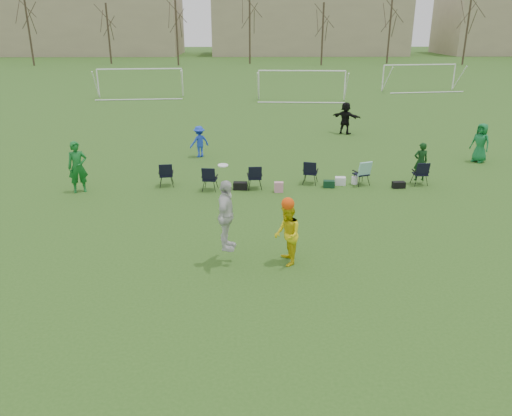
{
  "coord_description": "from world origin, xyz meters",
  "views": [
    {
      "loc": [
        -0.8,
        -11.14,
        6.23
      ],
      "look_at": [
        -0.52,
        2.21,
        1.25
      ],
      "focal_mm": 35.0,
      "sensor_mm": 36.0,
      "label": 1
    }
  ],
  "objects_px": {
    "goal_right": "(420,70)",
    "fielder_blue": "(199,142)",
    "fielder_green_near": "(78,167)",
    "goal_mid": "(302,77)",
    "fielder_green_far": "(481,143)",
    "fielder_black": "(345,118)",
    "center_contest": "(256,224)",
    "goal_left": "(140,75)"
  },
  "relations": [
    {
      "from": "fielder_black",
      "to": "goal_left",
      "type": "relative_size",
      "value": 0.25
    },
    {
      "from": "fielder_green_near",
      "to": "goal_right",
      "type": "xyz_separation_m",
      "value": [
        23.28,
        30.46,
        0.92
      ]
    },
    {
      "from": "fielder_blue",
      "to": "goal_right",
      "type": "height_order",
      "value": "goal_right"
    },
    {
      "from": "fielder_green_near",
      "to": "fielder_black",
      "type": "distance_m",
      "value": 16.28
    },
    {
      "from": "fielder_green_near",
      "to": "goal_left",
      "type": "bearing_deg",
      "value": 74.31
    },
    {
      "from": "fielder_green_far",
      "to": "fielder_black",
      "type": "bearing_deg",
      "value": -178.05
    },
    {
      "from": "fielder_green_far",
      "to": "goal_mid",
      "type": "relative_size",
      "value": 0.25
    },
    {
      "from": "fielder_green_near",
      "to": "goal_mid",
      "type": "xyz_separation_m",
      "value": [
        11.28,
        24.46,
        0.92
      ]
    },
    {
      "from": "goal_left",
      "to": "goal_right",
      "type": "relative_size",
      "value": 1.01
    },
    {
      "from": "fielder_green_far",
      "to": "goal_right",
      "type": "xyz_separation_m",
      "value": [
        5.75,
        26.37,
        1.01
      ]
    },
    {
      "from": "center_contest",
      "to": "goal_left",
      "type": "distance_m",
      "value": 34.14
    },
    {
      "from": "fielder_black",
      "to": "goal_right",
      "type": "distance_m",
      "value": 22.7
    },
    {
      "from": "fielder_green_near",
      "to": "fielder_blue",
      "type": "relative_size",
      "value": 1.31
    },
    {
      "from": "fielder_green_far",
      "to": "goal_mid",
      "type": "bearing_deg",
      "value": 160.58
    },
    {
      "from": "fielder_black",
      "to": "fielder_blue",
      "type": "bearing_deg",
      "value": 66.61
    },
    {
      "from": "fielder_green_near",
      "to": "goal_right",
      "type": "distance_m",
      "value": 38.35
    },
    {
      "from": "fielder_green_near",
      "to": "fielder_blue",
      "type": "bearing_deg",
      "value": 29.88
    },
    {
      "from": "goal_right",
      "to": "fielder_green_far",
      "type": "bearing_deg",
      "value": -110.3
    },
    {
      "from": "goal_mid",
      "to": "fielder_blue",
      "type": "bearing_deg",
      "value": -106.21
    },
    {
      "from": "fielder_green_far",
      "to": "center_contest",
      "type": "xyz_separation_m",
      "value": [
        -10.8,
        -10.42,
        0.24
      ]
    },
    {
      "from": "goal_left",
      "to": "goal_right",
      "type": "height_order",
      "value": "same"
    },
    {
      "from": "fielder_green_far",
      "to": "goal_mid",
      "type": "xyz_separation_m",
      "value": [
        -6.25,
        20.37,
        1.01
      ]
    },
    {
      "from": "center_contest",
      "to": "goal_mid",
      "type": "bearing_deg",
      "value": 81.6
    },
    {
      "from": "fielder_green_far",
      "to": "center_contest",
      "type": "bearing_deg",
      "value": -82.49
    },
    {
      "from": "fielder_green_near",
      "to": "center_contest",
      "type": "height_order",
      "value": "center_contest"
    },
    {
      "from": "fielder_blue",
      "to": "goal_left",
      "type": "relative_size",
      "value": 0.21
    },
    {
      "from": "fielder_blue",
      "to": "fielder_black",
      "type": "height_order",
      "value": "fielder_black"
    },
    {
      "from": "goal_right",
      "to": "fielder_blue",
      "type": "bearing_deg",
      "value": -135.14
    },
    {
      "from": "center_contest",
      "to": "fielder_black",
      "type": "bearing_deg",
      "value": 71.49
    },
    {
      "from": "fielder_green_far",
      "to": "goal_right",
      "type": "distance_m",
      "value": 27.01
    },
    {
      "from": "fielder_black",
      "to": "center_contest",
      "type": "xyz_separation_m",
      "value": [
        -5.66,
        -16.9,
        0.22
      ]
    },
    {
      "from": "goal_left",
      "to": "goal_mid",
      "type": "xyz_separation_m",
      "value": [
        14.0,
        -2.0,
        0.0
      ]
    },
    {
      "from": "fielder_green_far",
      "to": "fielder_black",
      "type": "relative_size",
      "value": 0.98
    },
    {
      "from": "fielder_green_far",
      "to": "fielder_black",
      "type": "xyz_separation_m",
      "value": [
        -5.14,
        6.48,
        0.02
      ]
    },
    {
      "from": "fielder_blue",
      "to": "fielder_black",
      "type": "distance_m",
      "value": 9.71
    },
    {
      "from": "fielder_green_near",
      "to": "goal_mid",
      "type": "distance_m",
      "value": 26.95
    },
    {
      "from": "fielder_green_near",
      "to": "fielder_green_far",
      "type": "distance_m",
      "value": 18.0
    },
    {
      "from": "fielder_blue",
      "to": "goal_right",
      "type": "distance_m",
      "value": 31.58
    },
    {
      "from": "fielder_blue",
      "to": "goal_left",
      "type": "height_order",
      "value": "goal_left"
    },
    {
      "from": "fielder_green_near",
      "to": "goal_left",
      "type": "distance_m",
      "value": 26.62
    },
    {
      "from": "goal_left",
      "to": "goal_right",
      "type": "bearing_deg",
      "value": 3.75
    },
    {
      "from": "goal_mid",
      "to": "goal_left",
      "type": "bearing_deg",
      "value": 175.87
    }
  ]
}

